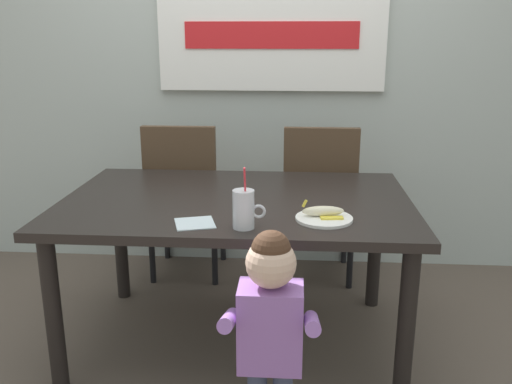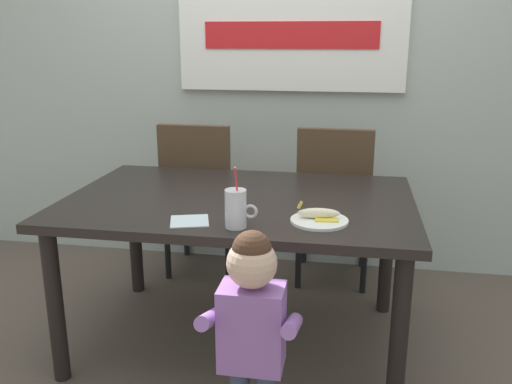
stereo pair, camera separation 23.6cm
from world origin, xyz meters
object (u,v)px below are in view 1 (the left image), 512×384
Objects in this scene: toddler_standing at (270,317)px; snack_plate at (324,219)px; dining_chair_left at (185,193)px; paper_napkin at (195,223)px; dining_table at (237,215)px; peeled_banana at (324,211)px; dining_chair_right at (319,195)px; milk_cup at (244,211)px.

toddler_standing is 0.51m from snack_plate.
paper_napkin is (0.27, -1.10, 0.20)m from dining_chair_left.
dining_table is 6.84× the size of snack_plate.
snack_plate reaches higher than dining_table.
peeled_banana is 1.16× the size of paper_napkin.
dining_chair_left reaches higher than snack_plate.
peeled_banana is at bearing -35.10° from dining_table.
dining_chair_left is 1.00× the size of dining_chair_right.
peeled_banana is at bearing 10.74° from paper_napkin.
dining_table is at bearing 144.90° from peeled_banana.
snack_plate is at bearing 127.41° from dining_chair_left.
milk_cup is at bearing 112.33° from dining_chair_left.
peeled_banana is (0.77, -1.00, 0.22)m from dining_chair_left.
dining_chair_right is (0.41, 0.74, -0.11)m from dining_table.
milk_cup reaches higher than dining_chair_right.
toddler_standing is at bearing -69.08° from milk_cup.
paper_napkin is at bearing 103.69° from dining_chair_left.
toddler_standing is 0.53m from peeled_banana.
snack_plate is 0.03m from peeled_banana.
peeled_banana reaches higher than paper_napkin.
dining_chair_left is 5.52× the size of peeled_banana.
toddler_standing is at bearing -47.31° from paper_napkin.
milk_cup is 1.08× the size of snack_plate.
milk_cup reaches higher than paper_napkin.
peeled_banana is at bearing 97.94° from snack_plate.
paper_napkin is (-0.51, -0.08, -0.00)m from snack_plate.
dining_chair_left is at bearing 112.33° from milk_cup.
peeled_banana is (0.19, 0.44, 0.24)m from toddler_standing.
snack_plate is at bearing -36.31° from dining_table.
dining_chair_right is at bearing 88.42° from peeled_banana.
dining_chair_right reaches higher than paper_napkin.
paper_napkin is (-0.31, 0.34, 0.21)m from toddler_standing.
toddler_standing is 5.59× the size of paper_napkin.
dining_chair_left is at bearing 103.69° from paper_napkin.
dining_chair_right is 4.17× the size of snack_plate.
dining_chair_right is 5.52× the size of peeled_banana.
toddler_standing reaches higher than peeled_banana.
snack_plate is 0.52m from paper_napkin.
milk_cup is 1.43× the size of peeled_banana.
snack_plate is (0.19, 0.42, 0.22)m from toddler_standing.
toddler_standing is 0.51m from paper_napkin.
dining_chair_right is at bearing 64.24° from paper_napkin.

